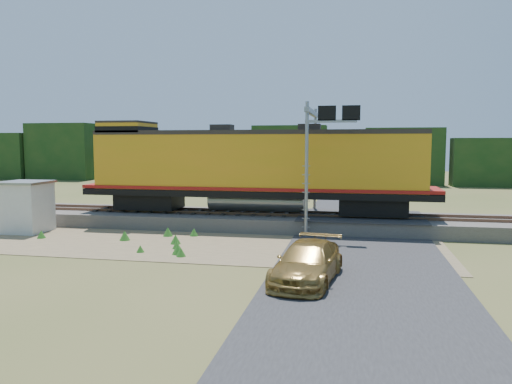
% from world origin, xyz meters
% --- Properties ---
extents(ground, '(140.00, 140.00, 0.00)m').
position_xyz_m(ground, '(0.00, 0.00, 0.00)').
color(ground, '#475123').
rests_on(ground, ground).
extents(ballast, '(70.00, 5.00, 0.80)m').
position_xyz_m(ballast, '(0.00, 6.00, 0.40)').
color(ballast, slate).
rests_on(ballast, ground).
extents(rails, '(70.00, 1.54, 0.16)m').
position_xyz_m(rails, '(0.00, 6.00, 0.88)').
color(rails, brown).
rests_on(rails, ballast).
extents(dirt_shoulder, '(26.00, 8.00, 0.03)m').
position_xyz_m(dirt_shoulder, '(-2.00, 0.50, 0.01)').
color(dirt_shoulder, '#8C7754').
rests_on(dirt_shoulder, ground).
extents(road, '(7.00, 66.00, 0.86)m').
position_xyz_m(road, '(7.00, 0.74, 0.09)').
color(road, '#38383A').
rests_on(road, ground).
extents(tree_line_north, '(130.00, 3.00, 6.50)m').
position_xyz_m(tree_line_north, '(0.00, 38.00, 3.07)').
color(tree_line_north, '#153714').
rests_on(tree_line_north, ground).
extents(weed_clumps, '(15.00, 6.20, 0.56)m').
position_xyz_m(weed_clumps, '(-3.50, 0.10, 0.00)').
color(weed_clumps, '#2A691E').
rests_on(weed_clumps, ground).
extents(locomotive, '(20.72, 3.16, 5.35)m').
position_xyz_m(locomotive, '(0.62, 6.00, 3.60)').
color(locomotive, black).
rests_on(locomotive, rails).
extents(shed, '(2.46, 2.46, 2.87)m').
position_xyz_m(shed, '(-11.38, 1.82, 1.45)').
color(shed, silver).
rests_on(shed, ground).
extents(signal_gantry, '(2.82, 6.20, 7.12)m').
position_xyz_m(signal_gantry, '(4.50, 5.33, 5.34)').
color(signal_gantry, gray).
rests_on(signal_gantry, ground).
extents(car, '(2.62, 5.11, 1.42)m').
position_xyz_m(car, '(5.00, -5.22, 0.71)').
color(car, olive).
rests_on(car, ground).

